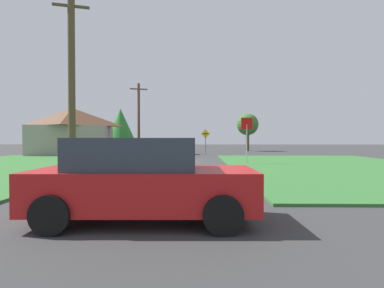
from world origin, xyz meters
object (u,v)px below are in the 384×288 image
direction_sign (206,139)px  car_behind_on_main_road (142,180)px  stop_sign (247,132)px  barn (73,131)px  oak_tree_left (120,123)px  car_approaching_junction (173,146)px  pine_tree_center (248,125)px  utility_pole_near (72,79)px  utility_pole_mid (139,117)px  parked_car_near_building (99,149)px

direction_sign → car_behind_on_main_road: bearing=-94.5°
stop_sign → car_behind_on_main_road: bearing=70.2°
car_behind_on_main_road → barn: (-11.27, 23.94, 1.50)m
car_behind_on_main_road → direction_sign: 23.76m
direction_sign → barn: 13.15m
oak_tree_left → car_approaching_junction: bearing=-38.5°
car_approaching_junction → pine_tree_center: (8.84, 7.90, 2.55)m
car_approaching_junction → direction_sign: (3.27, -1.19, 0.76)m
utility_pole_near → pine_tree_center: size_ratio=1.91×
utility_pole_near → pine_tree_center: (12.83, 23.06, -1.29)m
car_approaching_junction → utility_pole_mid: utility_pole_mid is taller
barn → stop_sign: bearing=-35.4°
car_approaching_junction → utility_pole_mid: 4.76m
car_behind_on_main_road → barn: barn is taller
car_behind_on_main_road → oak_tree_left: bearing=104.1°
stop_sign → pine_tree_center: 20.09m
utility_pole_mid → stop_sign: bearing=-54.1°
car_behind_on_main_road → direction_sign: bearing=84.6°
car_behind_on_main_road → utility_pole_mid: (-5.03, 25.61, 2.99)m
stop_sign → utility_pole_mid: (-9.15, 12.62, 1.79)m
car_approaching_junction → pine_tree_center: pine_tree_center is taller
stop_sign → barn: size_ratio=0.37×
utility_pole_mid → direction_sign: 7.50m
car_approaching_junction → utility_pole_mid: bearing=-3.2°
utility_pole_mid → parked_car_near_building: bearing=-100.2°
car_approaching_junction → direction_sign: size_ratio=1.62×
utility_pole_near → barn: (-5.87, 14.24, -2.34)m
pine_tree_center → parked_car_near_building: bearing=-132.1°
car_approaching_junction → direction_sign: direction_sign is taller
car_approaching_junction → stop_sign: bearing=123.4°
parked_car_near_building → utility_pole_mid: 8.92m
car_approaching_junction → oak_tree_left: (-6.71, 5.33, 2.59)m
utility_pole_near → barn: bearing=112.4°
pine_tree_center → car_approaching_junction: bearing=-138.2°
utility_pole_mid → barn: bearing=-165.0°
pine_tree_center → barn: bearing=-154.7°
barn → parked_car_near_building: bearing=-54.3°
stop_sign → parked_car_near_building: 11.56m
car_approaching_junction → utility_pole_mid: (-3.62, 0.74, 3.00)m
utility_pole_near → pine_tree_center: bearing=60.9°
parked_car_near_building → direction_sign: direction_sign is taller
parked_car_near_building → oak_tree_left: (-1.60, 12.85, 2.59)m
stop_sign → utility_pole_near: 10.41m
car_behind_on_main_road → car_approaching_junction: 24.90m
car_approaching_junction → pine_tree_center: 12.13m
stop_sign → parked_car_near_building: bearing=-24.4°
utility_pole_mid → pine_tree_center: 14.37m
barn → utility_pole_near: bearing=-67.6°
stop_sign → car_approaching_junction: 13.16m
car_approaching_junction → utility_pole_near: bearing=83.7°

